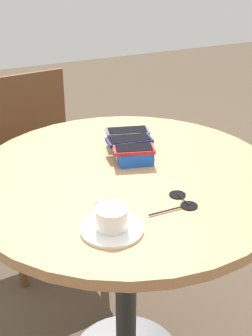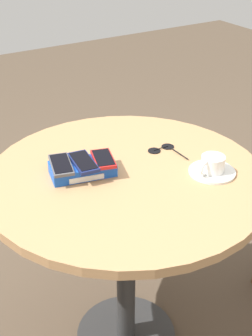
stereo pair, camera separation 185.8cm
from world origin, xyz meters
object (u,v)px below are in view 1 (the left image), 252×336
Objects in this scene: chair_far_side at (38,162)px; saucer at (112,229)px; phone_gray at (127,131)px; round_table at (126,212)px; sunglasses at (181,201)px; phone_box at (130,147)px; coffee_cup at (111,217)px; phone_navy at (129,140)px; phone_red at (134,149)px.

saucer is at bearing -3.24° from chair_far_side.
round_table is at bearing -25.02° from phone_gray.
round_table is 0.84m from chair_far_side.
chair_far_side reaches higher than sunglasses.
chair_far_side is at bearing -167.78° from phone_box.
coffee_cup is 0.22m from sunglasses.
phone_navy is at bearing 11.84° from chair_far_side.
round_table is 6.03× the size of saucer.
phone_gray is at bearing 163.61° from phone_box.
saucer is at bearing -33.03° from phone_red.
phone_red is 0.25m from sunglasses.
round_table is at bearing -27.97° from phone_navy.
phone_navy is 1.09× the size of phone_red.
chair_far_side is (-0.69, -0.14, -0.37)m from phone_navy.
coffee_cup is (0.36, -0.21, 0.01)m from phone_box.
coffee_cup reaches higher than phone_gray.
phone_navy is 0.80m from chair_far_side.
coffee_cup is at bearing -33.38° from phone_red.
phone_gray is 0.38m from sunglasses.
chair_far_side is at bearing -174.24° from round_table.
saucer is at bearing -30.15° from phone_box.
chair_far_side reaches higher than phone_box.
phone_gray reaches higher than round_table.
sunglasses is at bearing 4.75° from phone_red.
phone_red is 0.85m from chair_far_side.
phone_gray reaches higher than sunglasses.
phone_red is (0.07, -0.02, 0.03)m from phone_box.
coffee_cup is (0.24, -0.14, 0.17)m from round_table.
phone_red is 0.16× the size of chair_far_side.
coffee_cup reaches higher than round_table.
phone_gray is 1.11× the size of phone_red.
phone_box is at bearing 164.70° from phone_red.
phone_gray is at bearing 151.75° from saucer.
phone_box is 0.78m from chair_far_side.
phone_gray reaches higher than phone_box.
phone_gray is 0.74m from chair_far_side.
phone_box is 1.64× the size of phone_red.
phone_navy is 1.41× the size of coffee_cup.
phone_red is (0.13, -0.04, 0.00)m from phone_gray.
round_table is 4.13× the size of phone_box.
coffee_cup is (0.42, -0.23, -0.01)m from phone_gray.
phone_navy reaches higher than phone_box.
round_table is at bearing -160.21° from sunglasses.
phone_box is (-0.12, 0.07, 0.15)m from round_table.
round_table is 6.61× the size of sunglasses.
round_table is 6.22× the size of phone_navy.
phone_navy reaches higher than chair_far_side.
chair_far_side is (-0.81, -0.08, -0.19)m from round_table.
phone_box is at bearing 149.57° from coffee_cup.
phone_red is at bearing 146.62° from coffee_cup.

